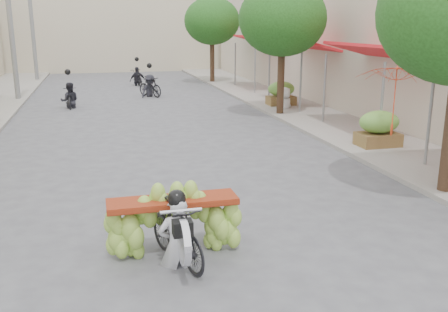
# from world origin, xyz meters

# --- Properties ---
(sidewalk_right) EXTENTS (4.00, 60.00, 0.12)m
(sidewalk_right) POSITION_xyz_m (7.00, 15.00, 0.06)
(sidewalk_right) COLOR gray
(sidewalk_right) RESTS_ON ground
(shophouse_row_right) EXTENTS (9.77, 40.00, 6.00)m
(shophouse_row_right) POSITION_xyz_m (11.99, 14.00, 3.00)
(shophouse_row_right) COLOR beige
(shophouse_row_right) RESTS_ON ground
(far_building) EXTENTS (20.00, 6.00, 7.00)m
(far_building) POSITION_xyz_m (0.00, 38.00, 3.50)
(far_building) COLOR beige
(far_building) RESTS_ON ground
(utility_pole_far) EXTENTS (0.60, 0.24, 8.00)m
(utility_pole_far) POSITION_xyz_m (-5.40, 21.00, 4.03)
(utility_pole_far) COLOR slate
(utility_pole_far) RESTS_ON ground
(utility_pole_back) EXTENTS (0.60, 0.24, 8.00)m
(utility_pole_back) POSITION_xyz_m (-5.40, 30.00, 4.03)
(utility_pole_back) COLOR slate
(utility_pole_back) RESTS_ON ground
(street_tree_mid) EXTENTS (3.40, 3.40, 5.25)m
(street_tree_mid) POSITION_xyz_m (5.40, 14.00, 3.78)
(street_tree_mid) COLOR #3A2719
(street_tree_mid) RESTS_ON ground
(street_tree_far) EXTENTS (3.40, 3.40, 5.25)m
(street_tree_far) POSITION_xyz_m (5.40, 26.00, 3.78)
(street_tree_far) COLOR #3A2719
(street_tree_far) RESTS_ON ground
(produce_crate_mid) EXTENTS (1.20, 0.88, 1.16)m
(produce_crate_mid) POSITION_xyz_m (6.20, 8.00, 0.71)
(produce_crate_mid) COLOR brown
(produce_crate_mid) RESTS_ON ground
(produce_crate_far) EXTENTS (1.20, 0.88, 1.16)m
(produce_crate_far) POSITION_xyz_m (6.20, 16.00, 0.71)
(produce_crate_far) COLOR brown
(produce_crate_far) RESTS_ON ground
(banana_motorbike) EXTENTS (2.20, 1.87, 2.02)m
(banana_motorbike) POSITION_xyz_m (-0.69, 2.44, 0.68)
(banana_motorbike) COLOR black
(banana_motorbike) RESTS_ON ground
(market_umbrella) EXTENTS (2.27, 2.27, 1.95)m
(market_umbrella) POSITION_xyz_m (6.04, 7.05, 2.58)
(market_umbrella) COLOR red
(market_umbrella) RESTS_ON ground
(pedestrian) EXTENTS (1.01, 0.85, 1.76)m
(pedestrian) POSITION_xyz_m (6.07, 15.19, 1.00)
(pedestrian) COLOR silver
(pedestrian) RESTS_ON ground
(bg_motorbike_a) EXTENTS (0.79, 1.50, 1.95)m
(bg_motorbike_a) POSITION_xyz_m (-2.89, 18.22, 0.76)
(bg_motorbike_a) COLOR black
(bg_motorbike_a) RESTS_ON ground
(bg_motorbike_b) EXTENTS (1.37, 1.76, 1.95)m
(bg_motorbike_b) POSITION_xyz_m (0.94, 20.85, 0.84)
(bg_motorbike_b) COLOR black
(bg_motorbike_b) RESTS_ON ground
(bg_motorbike_c) EXTENTS (1.04, 1.71, 1.95)m
(bg_motorbike_c) POSITION_xyz_m (0.74, 25.88, 0.79)
(bg_motorbike_c) COLOR black
(bg_motorbike_c) RESTS_ON ground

